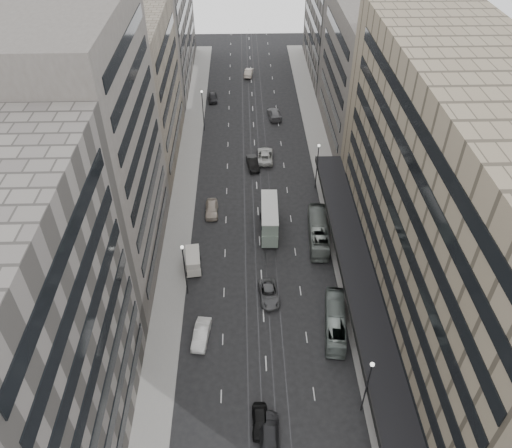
{
  "coord_description": "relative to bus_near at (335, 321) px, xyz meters",
  "views": [
    {
      "loc": [
        -2.12,
        -32.39,
        48.42
      ],
      "look_at": [
        -0.65,
        17.59,
        6.87
      ],
      "focal_mm": 35.0,
      "sensor_mm": 36.0,
      "label": 1
    }
  ],
  "objects": [
    {
      "name": "ground",
      "position": [
        -8.5,
        -5.76,
        -1.32
      ],
      "size": [
        220.0,
        220.0,
        0.0
      ],
      "primitive_type": "plane",
      "color": "black",
      "rests_on": "ground"
    },
    {
      "name": "sidewalk_right",
      "position": [
        3.5,
        31.74,
        -1.25
      ],
      "size": [
        4.0,
        125.0,
        0.15
      ],
      "primitive_type": "cube",
      "color": "gray",
      "rests_on": "ground"
    },
    {
      "name": "sidewalk_left",
      "position": [
        -20.5,
        31.74,
        -1.25
      ],
      "size": [
        4.0,
        125.0,
        0.15
      ],
      "primitive_type": "cube",
      "color": "gray",
      "rests_on": "ground"
    },
    {
      "name": "department_store",
      "position": [
        12.95,
        2.24,
        13.62
      ],
      "size": [
        19.2,
        60.0,
        30.0
      ],
      "color": "#7E715C",
      "rests_on": "ground"
    },
    {
      "name": "building_right_mid",
      "position": [
        13.0,
        46.24,
        10.68
      ],
      "size": [
        15.0,
        28.0,
        24.0
      ],
      "primitive_type": "cube",
      "color": "#504B45",
      "rests_on": "ground"
    },
    {
      "name": "building_right_far",
      "position": [
        13.0,
        76.24,
        12.68
      ],
      "size": [
        15.0,
        32.0,
        28.0
      ],
      "primitive_type": "cube",
      "color": "#68635E",
      "rests_on": "ground"
    },
    {
      "name": "building_left_a",
      "position": [
        -30.0,
        -13.76,
        13.68
      ],
      "size": [
        15.0,
        28.0,
        30.0
      ],
      "primitive_type": "cube",
      "color": "#68635E",
      "rests_on": "ground"
    },
    {
      "name": "building_left_b",
      "position": [
        -30.0,
        13.24,
        15.68
      ],
      "size": [
        15.0,
        26.0,
        34.0
      ],
      "primitive_type": "cube",
      "color": "#504B45",
      "rests_on": "ground"
    },
    {
      "name": "building_left_c",
      "position": [
        -30.0,
        40.24,
        11.18
      ],
      "size": [
        15.0,
        28.0,
        25.0
      ],
      "primitive_type": "cube",
      "color": "#776C5C",
      "rests_on": "ground"
    },
    {
      "name": "building_left_d",
      "position": [
        -30.0,
        73.24,
        12.68
      ],
      "size": [
        15.0,
        38.0,
        28.0
      ],
      "primitive_type": "cube",
      "color": "#68635E",
      "rests_on": "ground"
    },
    {
      "name": "lamp_right_near",
      "position": [
        1.2,
        -10.76,
        3.88
      ],
      "size": [
        0.44,
        0.44,
        8.32
      ],
      "color": "#262628",
      "rests_on": "ground"
    },
    {
      "name": "lamp_right_far",
      "position": [
        1.2,
        29.24,
        3.88
      ],
      "size": [
        0.44,
        0.44,
        8.32
      ],
      "color": "#262628",
      "rests_on": "ground"
    },
    {
      "name": "lamp_left_near",
      "position": [
        -18.2,
        6.24,
        3.88
      ],
      "size": [
        0.44,
        0.44,
        8.32
      ],
      "color": "#262628",
      "rests_on": "ground"
    },
    {
      "name": "lamp_left_far",
      "position": [
        -18.2,
        49.24,
        3.88
      ],
      "size": [
        0.44,
        0.44,
        8.32
      ],
      "color": "#262628",
      "rests_on": "ground"
    },
    {
      "name": "bus_near",
      "position": [
        0.0,
        0.0,
        0.0
      ],
      "size": [
        3.45,
        9.72,
        2.65
      ],
      "primitive_type": "imported",
      "rotation": [
        0.0,
        0.0,
        3.01
      ],
      "color": "gray",
      "rests_on": "ground"
    },
    {
      "name": "bus_far",
      "position": [
        0.0,
        16.32,
        0.17
      ],
      "size": [
        3.24,
        10.86,
        2.98
      ],
      "primitive_type": "imported",
      "rotation": [
        0.0,
        0.0,
        3.07
      ],
      "color": "gray",
      "rests_on": "ground"
    },
    {
      "name": "double_decker",
      "position": [
        -7.0,
        18.34,
        1.17
      ],
      "size": [
        2.81,
        8.52,
        4.62
      ],
      "rotation": [
        0.0,
        0.0,
        -0.03
      ],
      "color": "gray",
      "rests_on": "ground"
    },
    {
      "name": "panel_van",
      "position": [
        -17.7,
        10.86,
        0.12
      ],
      "size": [
        2.4,
        4.32,
        2.61
      ],
      "rotation": [
        0.0,
        0.0,
        0.11
      ],
      "color": "beige",
      "rests_on": "ground"
    },
    {
      "name": "sedan_0",
      "position": [
        -9.45,
        -12.1,
        -0.63
      ],
      "size": [
        1.66,
        4.1,
        1.39
      ],
      "primitive_type": "imported",
      "rotation": [
        0.0,
        0.0,
        -0.0
      ],
      "color": "black",
      "rests_on": "ground"
    },
    {
      "name": "sedan_1",
      "position": [
        -16.0,
        -1.05,
        -0.53
      ],
      "size": [
        2.31,
        5.02,
        1.6
      ],
      "primitive_type": "imported",
      "rotation": [
        0.0,
        0.0,
        -0.13
      ],
      "color": "white",
      "rests_on": "ground"
    },
    {
      "name": "sedan_2",
      "position": [
        -7.68,
        5.16,
        -0.61
      ],
      "size": [
        2.74,
        5.3,
        1.43
      ],
      "primitive_type": "imported",
      "rotation": [
        0.0,
        0.0,
        0.07
      ],
      "color": "#525254",
      "rests_on": "ground"
    },
    {
      "name": "sedan_3",
      "position": [
        -8.56,
        -13.26,
        -0.6
      ],
      "size": [
        2.22,
        5.06,
        1.45
      ],
      "primitive_type": "imported",
      "rotation": [
        0.0,
        0.0,
        3.1
      ],
      "color": "#242426",
      "rests_on": "ground"
    },
    {
      "name": "sedan_4",
      "position": [
        -15.71,
        22.97,
        -0.5
      ],
      "size": [
        2.06,
        4.9,
        1.66
      ],
      "primitive_type": "imported",
      "rotation": [
        0.0,
        0.0,
        0.02
      ],
      "color": "#B6A797",
      "rests_on": "ground"
    },
    {
      "name": "sedan_5",
      "position": [
        -9.01,
        35.79,
        -0.51
      ],
      "size": [
        2.34,
        5.13,
        1.63
      ],
      "primitive_type": "imported",
      "rotation": [
        0.0,
        0.0,
        0.13
      ],
      "color": "black",
      "rests_on": "ground"
    },
    {
      "name": "sedan_6",
      "position": [
        -6.75,
        38.2,
        -0.48
      ],
      "size": [
        3.18,
        6.26,
        1.7
      ],
      "primitive_type": "imported",
      "rotation": [
        0.0,
        0.0,
        3.08
      ],
      "color": "beige",
      "rests_on": "ground"
    },
    {
      "name": "sedan_7",
      "position": [
        -4.17,
        54.11,
        -0.49
      ],
      "size": [
        2.84,
        5.92,
        1.66
      ],
      "primitive_type": "imported",
      "rotation": [
        0.0,
        0.0,
        3.23
      ],
      "color": "slate",
      "rests_on": "ground"
    },
    {
      "name": "sedan_8",
      "position": [
        -17.0,
        62.22,
        -0.55
      ],
      "size": [
        2.17,
        4.66,
        1.54
      ],
      "primitive_type": "imported",
      "rotation": [
        0.0,
        0.0,
        0.08
      ],
      "color": "#262629",
      "rests_on": "ground"
    },
    {
      "name": "sedan_9",
      "position": [
        -9.0,
        75.13,
        -0.5
      ],
      "size": [
        2.38,
        5.17,
        1.64
      ],
      "primitive_type": "imported",
      "rotation": [
        0.0,
        0.0,
        3.01
      ],
      "color": "beige",
      "rests_on": "ground"
    }
  ]
}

